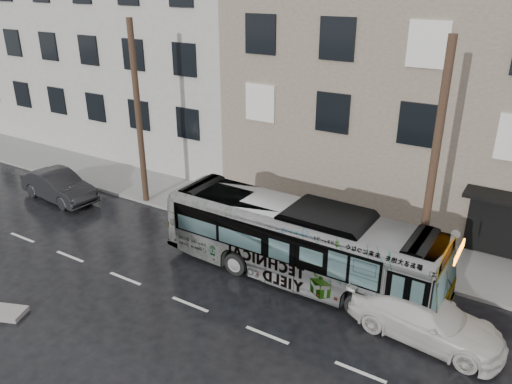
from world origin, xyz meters
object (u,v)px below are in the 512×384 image
utility_pole_front (433,168)px  sign_post (452,258)px  white_sedan (426,318)px  dark_sedan (59,186)px  bus (299,242)px  utility_pole_rear (138,115)px

utility_pole_front → sign_post: 3.48m
white_sedan → dark_sedan: bearing=92.6°
sign_post → white_sedan: bearing=-90.7°
utility_pole_front → sign_post: size_ratio=3.75×
utility_pole_front → bus: bearing=-151.6°
sign_post → white_sedan: 3.25m
utility_pole_front → dark_sedan: (-18.19, -2.05, -3.88)m
utility_pole_front → dark_sedan: bearing=-173.6°
utility_pole_front → utility_pole_rear: (-14.00, 0.00, 0.00)m
white_sedan → sign_post: bearing=5.3°
bus → utility_pole_front: bearing=-60.6°
utility_pole_rear → white_sedan: utility_pole_rear is taller
utility_pole_front → white_sedan: bearing=-71.6°
utility_pole_rear → sign_post: bearing=0.0°
utility_pole_rear → bus: utility_pole_rear is taller
dark_sedan → utility_pole_rear: bearing=-58.6°
white_sedan → dark_sedan: dark_sedan is taller
sign_post → dark_sedan: sign_post is taller
utility_pole_rear → sign_post: 15.46m
white_sedan → dark_sedan: (-19.25, 1.13, 0.05)m
sign_post → white_sedan: (-0.04, -3.18, -0.63)m
utility_pole_front → sign_post: utility_pole_front is taller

